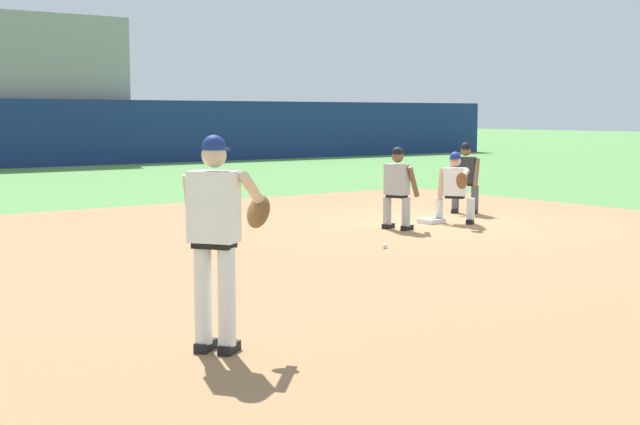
{
  "coord_description": "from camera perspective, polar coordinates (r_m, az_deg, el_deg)",
  "views": [
    {
      "loc": [
        -11.46,
        -12.05,
        2.03
      ],
      "look_at": [
        -5.44,
        -3.88,
        0.91
      ],
      "focal_mm": 50.0,
      "sensor_mm": 36.0,
      "label": 1
    }
  ],
  "objects": [
    {
      "name": "ground_plane",
      "position": [
        16.75,
        7.14,
        -0.7
      ],
      "size": [
        160.0,
        160.0,
        0.0
      ],
      "primitive_type": "plane",
      "color": "#518942"
    },
    {
      "name": "infield_dirt_patch",
      "position": [
        12.14,
        2.81,
        -3.3
      ],
      "size": [
        18.0,
        18.0,
        0.01
      ],
      "primitive_type": "cube",
      "color": "#9E754C",
      "rests_on": "ground"
    },
    {
      "name": "first_base_bag",
      "position": [
        16.74,
        7.14,
        -0.54
      ],
      "size": [
        0.38,
        0.38,
        0.09
      ],
      "primitive_type": "cube",
      "color": "white",
      "rests_on": "ground"
    },
    {
      "name": "baseball",
      "position": [
        13.54,
        4.19,
        -2.17
      ],
      "size": [
        0.07,
        0.07,
        0.07
      ],
      "primitive_type": "sphere",
      "color": "white",
      "rests_on": "ground"
    },
    {
      "name": "pitcher",
      "position": [
        7.56,
        -6.56,
        -1.12
      ],
      "size": [
        0.85,
        0.57,
        1.86
      ],
      "color": "black",
      "rests_on": "ground"
    },
    {
      "name": "first_baseman",
      "position": [
        16.67,
        8.65,
        1.78
      ],
      "size": [
        0.81,
        1.04,
        1.34
      ],
      "color": "black",
      "rests_on": "ground"
    },
    {
      "name": "baserunner",
      "position": [
        15.7,
        4.97,
        1.77
      ],
      "size": [
        0.54,
        0.65,
        1.46
      ],
      "color": "black",
      "rests_on": "ground"
    },
    {
      "name": "umpire",
      "position": [
        18.46,
        9.28,
        2.39
      ],
      "size": [
        0.64,
        0.68,
        1.46
      ],
      "color": "black",
      "rests_on": "ground"
    },
    {
      "name": "outfield_wall",
      "position": [
        35.93,
        -17.84,
        4.85
      ],
      "size": [
        48.0,
        0.5,
        2.6
      ],
      "color": "navy",
      "rests_on": "ground"
    },
    {
      "name": "stadium_seating_block",
      "position": [
        39.5,
        -19.67,
        7.39
      ],
      "size": [
        8.76,
        5.9,
        6.0
      ],
      "color": "gray",
      "rests_on": "ground"
    }
  ]
}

